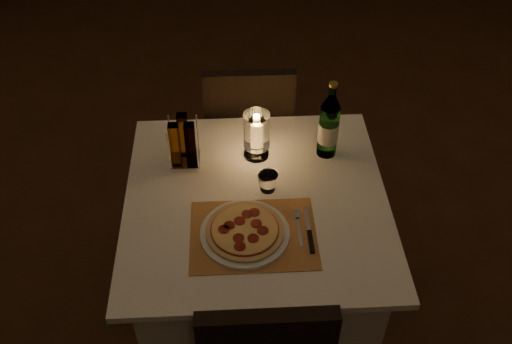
{
  "coord_description": "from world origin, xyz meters",
  "views": [
    {
      "loc": [
        -0.15,
        -1.72,
        2.3
      ],
      "look_at": [
        -0.07,
        -0.2,
        0.86
      ],
      "focal_mm": 40.0,
      "sensor_mm": 36.0,
      "label": 1
    }
  ],
  "objects_px": {
    "plate": "(245,233)",
    "hurricane_candle": "(257,132)",
    "chair_far": "(249,122)",
    "main_table": "(256,258)",
    "pizza": "(245,230)",
    "tumbler": "(268,182)",
    "water_bottle": "(329,126)"
  },
  "relations": [
    {
      "from": "hurricane_candle",
      "to": "pizza",
      "type": "bearing_deg",
      "value": -98.48
    },
    {
      "from": "pizza",
      "to": "hurricane_candle",
      "type": "xyz_separation_m",
      "value": [
        0.06,
        0.43,
        0.09
      ]
    },
    {
      "from": "plate",
      "to": "chair_far",
      "type": "bearing_deg",
      "value": 86.8
    },
    {
      "from": "chair_far",
      "to": "water_bottle",
      "type": "bearing_deg",
      "value": -57.0
    },
    {
      "from": "plate",
      "to": "pizza",
      "type": "height_order",
      "value": "pizza"
    },
    {
      "from": "water_bottle",
      "to": "hurricane_candle",
      "type": "xyz_separation_m",
      "value": [
        -0.29,
        0.0,
        -0.02
      ]
    },
    {
      "from": "chair_far",
      "to": "main_table",
      "type": "bearing_deg",
      "value": -90.0
    },
    {
      "from": "plate",
      "to": "hurricane_candle",
      "type": "bearing_deg",
      "value": 81.53
    },
    {
      "from": "tumbler",
      "to": "pizza",
      "type": "bearing_deg",
      "value": -112.99
    },
    {
      "from": "plate",
      "to": "water_bottle",
      "type": "bearing_deg",
      "value": 50.67
    },
    {
      "from": "hurricane_candle",
      "to": "plate",
      "type": "bearing_deg",
      "value": -98.47
    },
    {
      "from": "tumbler",
      "to": "hurricane_candle",
      "type": "height_order",
      "value": "hurricane_candle"
    },
    {
      "from": "main_table",
      "to": "tumbler",
      "type": "height_order",
      "value": "tumbler"
    },
    {
      "from": "tumbler",
      "to": "hurricane_candle",
      "type": "relative_size",
      "value": 0.37
    },
    {
      "from": "main_table",
      "to": "pizza",
      "type": "bearing_deg",
      "value": -105.54
    },
    {
      "from": "tumbler",
      "to": "water_bottle",
      "type": "xyz_separation_m",
      "value": [
        0.25,
        0.2,
        0.1
      ]
    },
    {
      "from": "main_table",
      "to": "hurricane_candle",
      "type": "height_order",
      "value": "hurricane_candle"
    },
    {
      "from": "pizza",
      "to": "water_bottle",
      "type": "distance_m",
      "value": 0.57
    },
    {
      "from": "pizza",
      "to": "water_bottle",
      "type": "xyz_separation_m",
      "value": [
        0.35,
        0.43,
        0.11
      ]
    },
    {
      "from": "tumbler",
      "to": "water_bottle",
      "type": "bearing_deg",
      "value": 38.24
    },
    {
      "from": "water_bottle",
      "to": "tumbler",
      "type": "bearing_deg",
      "value": -141.76
    },
    {
      "from": "plate",
      "to": "pizza",
      "type": "xyz_separation_m",
      "value": [
        -0.0,
        0.0,
        0.02
      ]
    },
    {
      "from": "main_table",
      "to": "hurricane_candle",
      "type": "xyz_separation_m",
      "value": [
        0.01,
        0.25,
        0.49
      ]
    },
    {
      "from": "main_table",
      "to": "chair_far",
      "type": "relative_size",
      "value": 1.11
    },
    {
      "from": "tumbler",
      "to": "chair_far",
      "type": "bearing_deg",
      "value": 94.03
    },
    {
      "from": "main_table",
      "to": "pizza",
      "type": "distance_m",
      "value": 0.44
    },
    {
      "from": "plate",
      "to": "main_table",
      "type": "bearing_deg",
      "value": 74.48
    },
    {
      "from": "main_table",
      "to": "pizza",
      "type": "relative_size",
      "value": 3.57
    },
    {
      "from": "pizza",
      "to": "hurricane_candle",
      "type": "height_order",
      "value": "hurricane_candle"
    },
    {
      "from": "pizza",
      "to": "hurricane_candle",
      "type": "bearing_deg",
      "value": 81.52
    },
    {
      "from": "chair_far",
      "to": "pizza",
      "type": "relative_size",
      "value": 3.21
    },
    {
      "from": "chair_far",
      "to": "hurricane_candle",
      "type": "relative_size",
      "value": 4.35
    }
  ]
}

